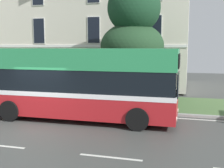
# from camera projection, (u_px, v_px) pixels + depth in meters

# --- Properties ---
(ground_plane) EXTENTS (60.00, 56.00, 0.18)m
(ground_plane) POSITION_uv_depth(u_px,v_px,m) (38.00, 125.00, 12.32)
(ground_plane) COLOR #444643
(georgian_townhouse) EXTENTS (18.13, 9.14, 10.98)m
(georgian_townhouse) POSITION_uv_depth(u_px,v_px,m) (86.00, 21.00, 25.37)
(georgian_townhouse) COLOR beige
(georgian_townhouse) RESTS_ON ground_plane
(iron_verge_railing) EXTENTS (16.36, 0.04, 0.97)m
(iron_verge_railing) POSITION_uv_depth(u_px,v_px,m) (27.00, 95.00, 16.32)
(iron_verge_railing) COLOR black
(iron_verge_railing) RESTS_ON ground_plane
(evergreen_tree) EXTENTS (4.94, 4.94, 7.29)m
(evergreen_tree) POSITION_uv_depth(u_px,v_px,m) (133.00, 55.00, 17.07)
(evergreen_tree) COLOR #423328
(evergreen_tree) RESTS_ON ground_plane
(single_decker_bus) EXTENTS (9.03, 2.69, 3.31)m
(single_decker_bus) POSITION_uv_depth(u_px,v_px,m) (80.00, 82.00, 13.16)
(single_decker_bus) COLOR #AF1C21
(single_decker_bus) RESTS_ON ground_plane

